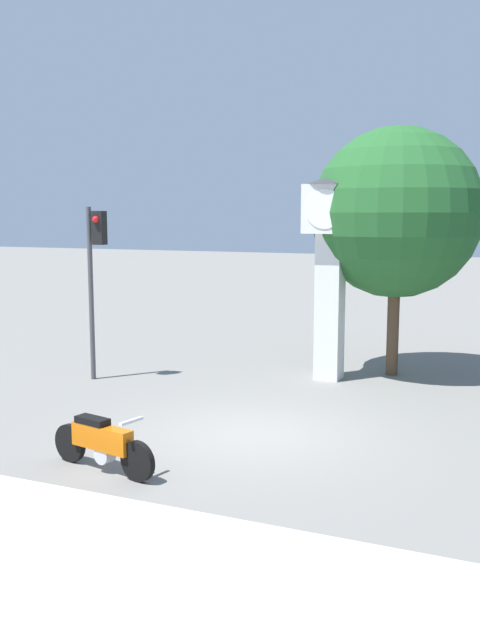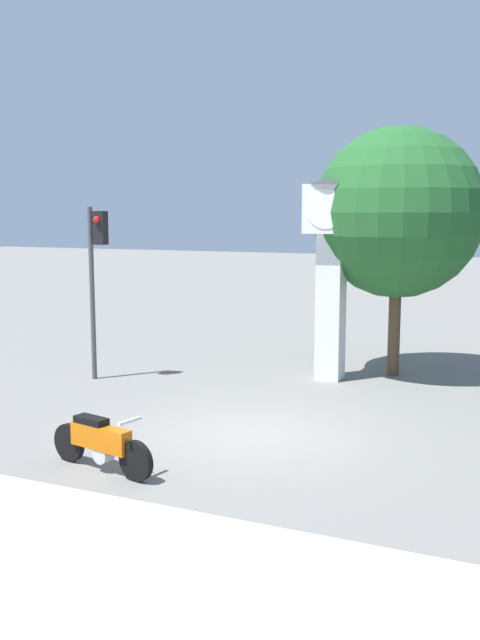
% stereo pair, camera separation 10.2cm
% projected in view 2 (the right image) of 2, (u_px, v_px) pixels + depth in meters
% --- Properties ---
extents(ground_plane, '(120.00, 120.00, 0.00)m').
position_uv_depth(ground_plane, '(252.00, 434.00, 13.19)').
color(ground_plane, slate).
extents(motorcycle, '(2.13, 0.64, 0.95)m').
position_uv_depth(motorcycle, '(101.00, 443.00, 11.26)').
color(motorcycle, black).
rests_on(motorcycle, ground_plane).
extents(clock_tower, '(1.39, 1.39, 4.94)m').
position_uv_depth(clock_tower, '(332.00, 246.00, 17.18)').
color(clock_tower, white).
rests_on(clock_tower, ground_plane).
extents(traffic_light, '(0.50, 0.35, 4.22)m').
position_uv_depth(traffic_light, '(96.00, 262.00, 17.20)').
color(traffic_light, '#47474C').
rests_on(traffic_light, ground_plane).
extents(street_tree, '(4.20, 4.20, 6.18)m').
position_uv_depth(street_tree, '(398.00, 213.00, 17.51)').
color(street_tree, brown).
rests_on(street_tree, ground_plane).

